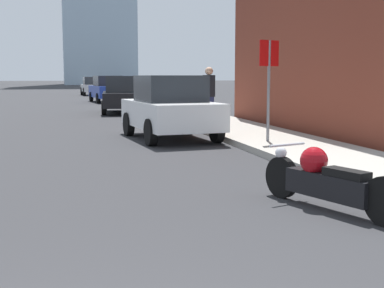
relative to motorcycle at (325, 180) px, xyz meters
The scene contains 8 objects.
sidewalk 36.23m from the motorcycle, 86.83° to the left, with size 2.35×240.00×0.15m.
motorcycle is the anchor object (origin of this frame).
parked_car_white 8.01m from the motorcycle, 92.67° to the left, with size 2.23×4.00×1.70m.
parked_car_black 18.62m from the motorcycle, 91.39° to the left, with size 2.16×4.51×1.70m.
parked_car_blue 29.08m from the motorcycle, 90.46° to the left, with size 2.22×4.60×1.71m.
parked_car_silver 42.04m from the motorcycle, 90.52° to the left, with size 2.13×4.02×1.63m.
stop_sign 6.17m from the motorcycle, 75.03° to the left, with size 0.57×0.26×2.37m.
pedestrian 10.70m from the motorcycle, 82.31° to the left, with size 0.36×0.26×1.83m.
Camera 1 is at (0.05, -2.21, 1.69)m, focal length 50.00 mm.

